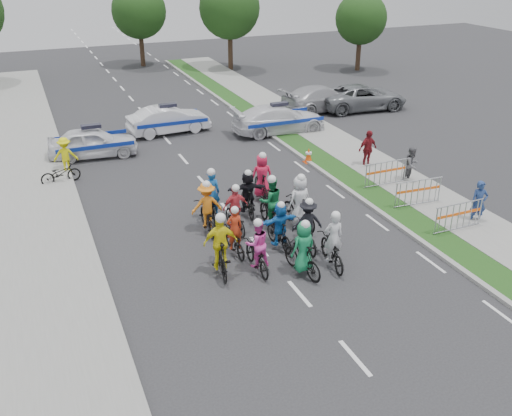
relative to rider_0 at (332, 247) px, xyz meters
name	(u,v)px	position (x,y,z in m)	size (l,w,h in m)	color
ground	(300,294)	(-1.63, -1.06, -0.63)	(90.00, 90.00, 0.00)	#28282B
curb_right	(359,198)	(3.47, 3.94, -0.57)	(0.20, 60.00, 0.12)	gray
grass_strip	(374,195)	(4.17, 3.94, -0.57)	(1.20, 60.00, 0.11)	#194716
sidewalk_right	(412,188)	(5.97, 3.94, -0.56)	(2.40, 60.00, 0.13)	gray
sidewalk_left	(47,255)	(-8.13, 3.94, -0.56)	(3.00, 60.00, 0.13)	gray
rider_0	(332,247)	(0.00, 0.00, 0.00)	(0.93, 1.94, 1.90)	black
rider_1	(303,253)	(-1.08, -0.13, 0.10)	(0.86, 1.83, 1.86)	black
rider_2	(257,251)	(-2.26, 0.61, 0.04)	(0.76, 1.77, 1.80)	black
rider_3	(221,250)	(-3.32, 0.89, 0.16)	(1.09, 2.01, 2.05)	black
rider_4	(307,229)	(-0.23, 1.26, 0.09)	(1.08, 1.86, 1.83)	black
rider_5	(280,228)	(-1.03, 1.63, 0.10)	(1.38, 1.64, 1.70)	black
rider_6	(234,237)	(-2.51, 1.87, -0.06)	(0.58, 1.66, 1.70)	black
rider_7	(299,207)	(0.23, 2.74, 0.16)	(0.93, 2.00, 2.04)	black
rider_8	(271,208)	(-0.70, 3.09, 0.11)	(0.86, 1.99, 2.00)	black
rider_9	(235,213)	(-1.95, 3.25, 0.07)	(0.92, 1.73, 1.81)	black
rider_10	(207,212)	(-2.84, 3.67, 0.11)	(1.10, 1.92, 1.91)	black
rider_11	(247,196)	(-1.06, 4.35, 0.13)	(1.47, 1.75, 1.80)	black
rider_12	(211,202)	(-2.38, 4.54, 0.03)	(0.97, 2.03, 1.98)	black
rider_13	(262,181)	(-0.06, 5.40, 0.14)	(0.89, 1.93, 1.97)	black
police_car_0	(93,142)	(-5.36, 12.88, 0.06)	(1.63, 4.04, 1.38)	white
police_car_1	(169,120)	(-1.20, 15.05, 0.07)	(1.47, 4.22, 1.39)	white
police_car_2	(279,119)	(4.15, 12.92, 0.09)	(2.01, 4.94, 1.43)	white
civilian_sedan	(321,98)	(8.22, 15.83, 0.11)	(2.06, 5.06, 1.47)	#ACACB1
civilian_suv	(363,97)	(10.60, 15.11, 0.11)	(2.44, 5.29, 1.47)	slate
spectator_0	(479,202)	(6.22, 0.59, 0.17)	(0.58, 0.38, 1.59)	navy
spectator_1	(412,165)	(6.33, 4.60, 0.15)	(0.75, 0.59, 1.55)	#545358
spectator_2	(368,149)	(5.62, 6.81, 0.22)	(0.99, 0.41, 1.69)	maroon
marshal_hiviz	(65,155)	(-6.73, 11.33, 0.16)	(1.01, 0.58, 1.56)	yellow
barrier_0	(458,218)	(5.07, 0.26, -0.07)	(2.00, 0.50, 1.12)	#A5A8AD
barrier_1	(418,194)	(5.07, 2.48, -0.07)	(2.00, 0.50, 1.12)	#A5A8AD
barrier_2	(386,174)	(5.07, 4.58, -0.07)	(2.00, 0.50, 1.12)	#A5A8AD
cone_0	(309,155)	(3.51, 8.32, -0.29)	(0.40, 0.40, 0.70)	#F24C0C
cone_1	(294,128)	(4.75, 12.33, -0.29)	(0.40, 0.40, 0.70)	#F24C0C
parked_bike	(60,173)	(-7.09, 10.12, -0.20)	(0.57, 1.63, 0.86)	black
tree_1	(230,8)	(7.37, 28.94, 3.91)	(4.55, 4.55, 6.82)	#382619
tree_2	(361,19)	(16.37, 24.94, 3.21)	(3.85, 3.85, 5.77)	#382619
tree_4	(139,11)	(1.37, 32.94, 3.56)	(4.20, 4.20, 6.30)	#382619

